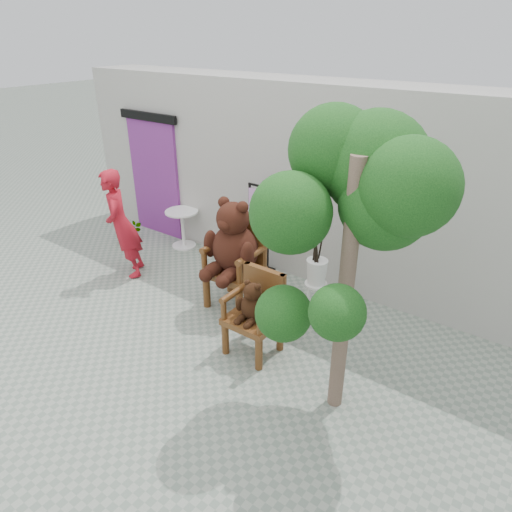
{
  "coord_description": "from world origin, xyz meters",
  "views": [
    {
      "loc": [
        3.51,
        -3.11,
        3.66
      ],
      "look_at": [
        0.32,
        1.27,
        0.95
      ],
      "focal_mm": 32.0,
      "sensor_mm": 36.0,
      "label": 1
    }
  ],
  "objects_px": {
    "chair_small": "(255,307)",
    "person": "(122,225)",
    "display_stand": "(259,240)",
    "tree": "(364,187)",
    "cafe_table": "(183,224)",
    "chair_big": "(234,248)",
    "stool_bucket": "(316,271)"
  },
  "relations": [
    {
      "from": "cafe_table",
      "to": "tree",
      "type": "xyz_separation_m",
      "value": [
        4.09,
        -1.66,
        1.93
      ]
    },
    {
      "from": "person",
      "to": "stool_bucket",
      "type": "height_order",
      "value": "person"
    },
    {
      "from": "display_stand",
      "to": "tree",
      "type": "xyz_separation_m",
      "value": [
        2.36,
        -1.66,
        1.79
      ]
    },
    {
      "from": "stool_bucket",
      "to": "tree",
      "type": "xyz_separation_m",
      "value": [
        1.04,
        -1.19,
        1.73
      ]
    },
    {
      "from": "cafe_table",
      "to": "stool_bucket",
      "type": "height_order",
      "value": "stool_bucket"
    },
    {
      "from": "person",
      "to": "cafe_table",
      "type": "bearing_deg",
      "value": 136.46
    },
    {
      "from": "chair_small",
      "to": "stool_bucket",
      "type": "height_order",
      "value": "stool_bucket"
    },
    {
      "from": "display_stand",
      "to": "chair_big",
      "type": "bearing_deg",
      "value": -71.45
    },
    {
      "from": "chair_big",
      "to": "stool_bucket",
      "type": "height_order",
      "value": "chair_big"
    },
    {
      "from": "chair_small",
      "to": "cafe_table",
      "type": "xyz_separation_m",
      "value": [
        -2.88,
        1.69,
        -0.18
      ]
    },
    {
      "from": "display_stand",
      "to": "person",
      "type": "bearing_deg",
      "value": -140.47
    },
    {
      "from": "stool_bucket",
      "to": "chair_small",
      "type": "bearing_deg",
      "value": -97.82
    },
    {
      "from": "display_stand",
      "to": "tree",
      "type": "distance_m",
      "value": 3.4
    },
    {
      "from": "chair_big",
      "to": "cafe_table",
      "type": "xyz_separation_m",
      "value": [
        -2.02,
        1.01,
        -0.47
      ]
    },
    {
      "from": "person",
      "to": "cafe_table",
      "type": "height_order",
      "value": "person"
    },
    {
      "from": "chair_small",
      "to": "cafe_table",
      "type": "bearing_deg",
      "value": 149.63
    },
    {
      "from": "stool_bucket",
      "to": "tree",
      "type": "bearing_deg",
      "value": -48.89
    },
    {
      "from": "chair_big",
      "to": "tree",
      "type": "distance_m",
      "value": 2.61
    },
    {
      "from": "person",
      "to": "tree",
      "type": "bearing_deg",
      "value": 41.67
    },
    {
      "from": "chair_big",
      "to": "display_stand",
      "type": "height_order",
      "value": "chair_big"
    },
    {
      "from": "cafe_table",
      "to": "person",
      "type": "bearing_deg",
      "value": -89.91
    },
    {
      "from": "chair_small",
      "to": "stool_bucket",
      "type": "relative_size",
      "value": 0.74
    },
    {
      "from": "person",
      "to": "tree",
      "type": "xyz_separation_m",
      "value": [
        4.08,
        -0.34,
        1.49
      ]
    },
    {
      "from": "chair_small",
      "to": "person",
      "type": "xyz_separation_m",
      "value": [
        -2.88,
        0.36,
        0.26
      ]
    },
    {
      "from": "chair_small",
      "to": "display_stand",
      "type": "bearing_deg",
      "value": 124.58
    },
    {
      "from": "person",
      "to": "display_stand",
      "type": "height_order",
      "value": "person"
    },
    {
      "from": "chair_big",
      "to": "person",
      "type": "bearing_deg",
      "value": -171.18
    },
    {
      "from": "chair_small",
      "to": "cafe_table",
      "type": "relative_size",
      "value": 1.52
    },
    {
      "from": "chair_big",
      "to": "tree",
      "type": "relative_size",
      "value": 0.53
    },
    {
      "from": "chair_big",
      "to": "display_stand",
      "type": "xyz_separation_m",
      "value": [
        -0.3,
        1.01,
        -0.33
      ]
    },
    {
      "from": "chair_small",
      "to": "chair_big",
      "type": "bearing_deg",
      "value": 141.83
    },
    {
      "from": "chair_small",
      "to": "display_stand",
      "type": "height_order",
      "value": "display_stand"
    }
  ]
}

